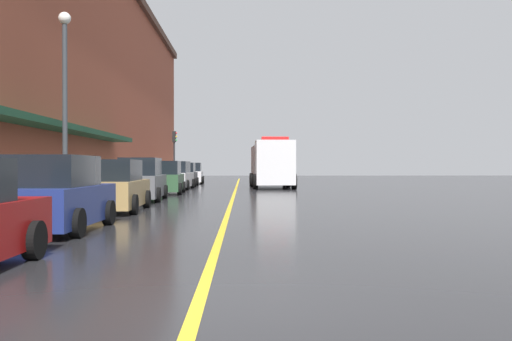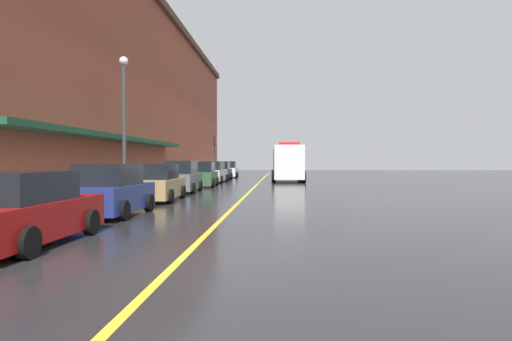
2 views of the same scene
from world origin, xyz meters
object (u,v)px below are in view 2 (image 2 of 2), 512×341
parked_car_2 (158,184)px  parked_car_7 (228,170)px  street_lamp_left (124,111)px  parked_car_0 (21,211)px  parking_meter_0 (203,170)px  parking_meter_1 (179,172)px  parked_car_1 (111,192)px  box_truck (288,163)px  parked_car_6 (221,171)px  parked_car_3 (182,178)px  traffic_light_near (215,149)px  parked_car_5 (214,173)px  parked_car_4 (202,175)px

parked_car_2 → parked_car_7: size_ratio=1.08×
parked_car_7 → street_lamp_left: street_lamp_left is taller
parked_car_0 → parking_meter_0: bearing=2.8°
parking_meter_0 → street_lamp_left: size_ratio=0.19×
parking_meter_1 → street_lamp_left: (-0.60, -9.46, 3.34)m
parked_car_1 → parking_meter_1: parked_car_1 is taller
box_truck → parking_meter_1: (-7.84, -9.16, -0.58)m
parked_car_6 → box_truck: box_truck is taller
parked_car_6 → parking_meter_1: (-1.33, -11.97, 0.23)m
parked_car_3 → parked_car_7: (0.00, 23.13, -0.03)m
parked_car_3 → traffic_light_near: bearing=1.2°
parked_car_5 → parked_car_3: bearing=-179.2°
parked_car_7 → parking_meter_0: bearing=168.9°
parked_car_0 → parked_car_6: size_ratio=1.03×
parked_car_5 → street_lamp_left: (-2.04, -16.15, 3.54)m
parked_car_5 → parking_meter_0: (-1.44, 2.97, 0.20)m
parked_car_0 → parked_car_3: bearing=0.7°
parking_meter_0 → parking_meter_1: size_ratio=1.00×
parked_car_2 → parked_car_3: (-0.13, 5.70, 0.06)m
parked_car_0 → parked_car_3: parked_car_3 is taller
parked_car_7 → street_lamp_left: size_ratio=0.61×
parked_car_7 → traffic_light_near: traffic_light_near is taller
parked_car_1 → parked_car_5: parked_car_5 is taller
parking_meter_1 → parked_car_1: bearing=-85.0°
parked_car_3 → box_truck: bearing=-26.7°
parked_car_6 → street_lamp_left: street_lamp_left is taller
parking_meter_0 → street_lamp_left: street_lamp_left is taller
parked_car_1 → parked_car_0: bearing=-178.4°
parked_car_1 → parked_car_2: (0.04, 5.60, -0.01)m
parking_meter_1 → traffic_light_near: bearing=89.8°
parked_car_0 → parking_meter_0: parked_car_0 is taller
parked_car_0 → street_lamp_left: street_lamp_left is taller
parking_meter_1 → parked_car_6: bearing=83.7°
parked_car_1 → parked_car_4: size_ratio=0.97×
parked_car_4 → street_lamp_left: size_ratio=0.61×
parking_meter_1 → street_lamp_left: 10.05m
parked_car_5 → parking_meter_0: 3.31m
parked_car_5 → box_truck: (6.40, 2.47, 0.79)m
parked_car_1 → traffic_light_near: (-1.37, 32.82, 2.33)m
parked_car_1 → street_lamp_left: (-2.03, 6.95, 3.57)m
parked_car_1 → parked_car_7: bearing=1.0°
parked_car_2 → street_lamp_left: 4.35m
traffic_light_near → parked_car_7: bearing=51.7°
parked_car_2 → box_truck: box_truck is taller
parked_car_2 → parked_car_4: size_ratio=1.07×
traffic_light_near → parking_meter_0: bearing=-90.5°
parked_car_3 → parked_car_7: bearing=-2.2°
traffic_light_near → box_truck: bearing=-43.0°
parked_car_1 → parked_car_4: bearing=0.7°
parked_car_3 → parking_meter_0: bearing=3.0°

